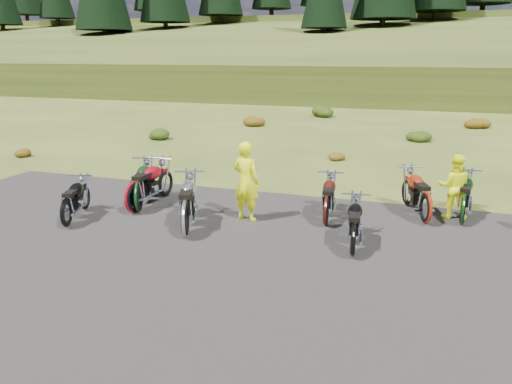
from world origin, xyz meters
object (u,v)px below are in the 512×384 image
(motorcycle_0, at_px, (68,227))
(motorcycle_3, at_px, (186,237))
(motorcycle_7, at_px, (461,225))
(person_middle, at_px, (246,182))

(motorcycle_0, height_order, motorcycle_3, motorcycle_3)
(motorcycle_0, xyz_separation_m, motorcycle_3, (2.91, 0.29, 0.00))
(motorcycle_0, distance_m, motorcycle_3, 2.92)
(motorcycle_3, distance_m, motorcycle_7, 6.49)
(motorcycle_7, height_order, person_middle, person_middle)
(motorcycle_3, height_order, person_middle, person_middle)
(motorcycle_3, bearing_deg, person_middle, -51.07)
(motorcycle_3, bearing_deg, motorcycle_0, 75.19)
(motorcycle_3, bearing_deg, motorcycle_7, -84.82)
(motorcycle_0, bearing_deg, person_middle, -82.82)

